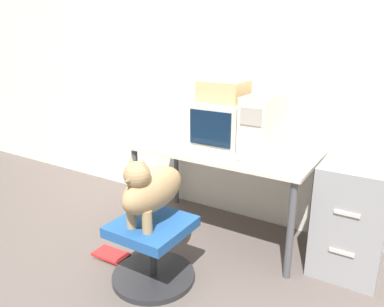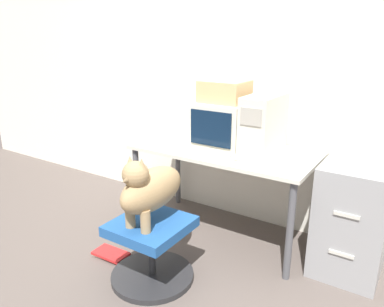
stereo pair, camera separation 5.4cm
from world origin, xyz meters
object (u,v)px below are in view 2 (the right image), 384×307
Objects in this scene: keyboard at (204,153)px; filing_cabinet at (352,219)px; pc_tower at (263,124)px; cardboard_box at (225,91)px; office_chair at (152,249)px; dog at (150,188)px; book_stack_floor at (111,254)px; crt_monitor at (224,123)px.

filing_cabinet is (1.07, 0.25, -0.38)m from keyboard.
pc_tower is 0.43m from cardboard_box.
pc_tower is at bearing 176.35° from filing_cabinet.
keyboard is at bearing -139.21° from pc_tower.
filing_cabinet is (1.13, 0.86, 0.17)m from office_chair.
cardboard_box reaches higher than dog.
office_chair reaches higher than book_stack_floor.
keyboard is at bearing 48.74° from book_stack_floor.
filing_cabinet is at bearing 27.64° from book_stack_floor.
dog is 1.58× the size of cardboard_box.
crt_monitor is 1.22m from filing_cabinet.
dog reaches higher than book_stack_floor.
crt_monitor is 1.38m from book_stack_floor.
office_chair is 0.49m from book_stack_floor.
crt_monitor reaches higher than book_stack_floor.
crt_monitor reaches higher than keyboard.
pc_tower reaches higher than filing_cabinet.
keyboard is at bearing 84.79° from office_chair.
keyboard is at bearing -86.81° from cardboard_box.
filing_cabinet reaches higher than office_chair.
cardboard_box is at bearing 62.26° from book_stack_floor.
pc_tower is at bearing 65.87° from dog.
keyboard is at bearing -166.63° from filing_cabinet.
pc_tower is at bearing -5.84° from crt_monitor.
dog is at bearing 90.00° from office_chair.
crt_monitor is 0.38m from keyboard.
dog is at bearing -92.18° from cardboard_box.
cardboard_box is at bearing 175.41° from filing_cabinet.
cardboard_box is at bearing 90.00° from crt_monitor.
dog is 0.70× the size of filing_cabinet.
office_chair is 2.00× the size of book_stack_floor.
cardboard_box is (0.04, 0.94, 0.52)m from dog.
keyboard is 0.69× the size of office_chair.
book_stack_floor is (-0.48, -0.91, -1.19)m from cardboard_box.
office_chair is at bearing -92.17° from cardboard_box.
dog is at bearing -95.24° from keyboard.
crt_monitor is 1.10× the size of keyboard.
keyboard is at bearing 84.76° from dog.
dog is (0.00, 0.00, 0.46)m from office_chair.
crt_monitor reaches higher than office_chair.
office_chair is 1.36m from cardboard_box.
office_chair is at bearing -142.70° from filing_cabinet.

